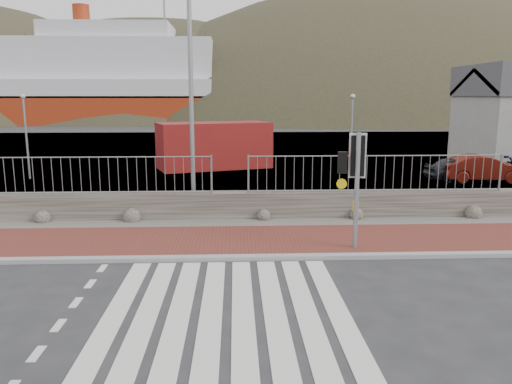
{
  "coord_description": "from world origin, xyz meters",
  "views": [
    {
      "loc": [
        0.18,
        -8.91,
        4.03
      ],
      "look_at": [
        0.68,
        3.0,
        1.72
      ],
      "focal_mm": 35.0,
      "sensor_mm": 36.0,
      "label": 1
    }
  ],
  "objects_px": {
    "ferry": "(68,87)",
    "car_b": "(482,168)",
    "car_a": "(461,169)",
    "traffic_signal_far": "(356,166)",
    "streetlight": "(195,69)",
    "shipping_container": "(214,145)"
  },
  "relations": [
    {
      "from": "ferry",
      "to": "car_b",
      "type": "bearing_deg",
      "value": -55.74
    },
    {
      "from": "car_a",
      "to": "car_b",
      "type": "height_order",
      "value": "car_b"
    },
    {
      "from": "traffic_signal_far",
      "to": "car_b",
      "type": "xyz_separation_m",
      "value": [
        8.68,
        10.46,
        -1.62
      ]
    },
    {
      "from": "ferry",
      "to": "traffic_signal_far",
      "type": "relative_size",
      "value": 16.04
    },
    {
      "from": "streetlight",
      "to": "car_b",
      "type": "distance_m",
      "value": 15.05
    },
    {
      "from": "ferry",
      "to": "shipping_container",
      "type": "distance_m",
      "value": 54.23
    },
    {
      "from": "ferry",
      "to": "streetlight",
      "type": "distance_m",
      "value": 64.29
    },
    {
      "from": "shipping_container",
      "to": "car_a",
      "type": "distance_m",
      "value": 13.0
    },
    {
      "from": "streetlight",
      "to": "car_b",
      "type": "bearing_deg",
      "value": 36.61
    },
    {
      "from": "shipping_container",
      "to": "car_b",
      "type": "distance_m",
      "value": 13.96
    },
    {
      "from": "ferry",
      "to": "car_b",
      "type": "xyz_separation_m",
      "value": [
        36.61,
        -53.75,
        -4.73
      ]
    },
    {
      "from": "ferry",
      "to": "car_b",
      "type": "relative_size",
      "value": 12.97
    },
    {
      "from": "ferry",
      "to": "shipping_container",
      "type": "bearing_deg",
      "value": -64.08
    },
    {
      "from": "shipping_container",
      "to": "car_a",
      "type": "bearing_deg",
      "value": -40.38
    },
    {
      "from": "streetlight",
      "to": "car_a",
      "type": "relative_size",
      "value": 2.57
    },
    {
      "from": "car_a",
      "to": "car_b",
      "type": "bearing_deg",
      "value": -112.29
    },
    {
      "from": "traffic_signal_far",
      "to": "streetlight",
      "type": "relative_size",
      "value": 0.36
    },
    {
      "from": "car_a",
      "to": "streetlight",
      "type": "bearing_deg",
      "value": 113.28
    },
    {
      "from": "ferry",
      "to": "traffic_signal_far",
      "type": "height_order",
      "value": "ferry"
    },
    {
      "from": "ferry",
      "to": "traffic_signal_far",
      "type": "bearing_deg",
      "value": -66.49
    },
    {
      "from": "traffic_signal_far",
      "to": "car_b",
      "type": "height_order",
      "value": "traffic_signal_far"
    },
    {
      "from": "traffic_signal_far",
      "to": "shipping_container",
      "type": "distance_m",
      "value": 16.19
    }
  ]
}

